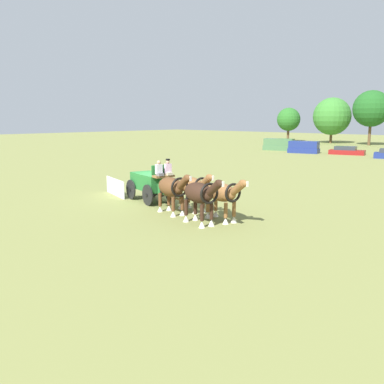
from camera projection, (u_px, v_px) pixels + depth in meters
The scene contains 13 objects.
ground_plane at pixel (150, 201), 25.40m from camera, with size 220.00×220.00×0.00m, color olive.
show_wagon at pixel (152, 182), 25.04m from camera, with size 5.79×2.38×2.68m.
draft_horse_rear_near at pixel (193, 187), 22.41m from camera, with size 3.06×1.39×2.18m.
draft_horse_rear_off at pixel (172, 188), 21.71m from camera, with size 2.99×1.42×2.25m.
draft_horse_lead_near at pixel (223, 194), 20.25m from camera, with size 3.10×1.37×2.22m.
draft_horse_lead_off at pixel (200, 195), 19.55m from camera, with size 2.95×1.41×2.32m.
parked_vehicle_a at pixel (279, 145), 64.59m from camera, with size 4.96×2.92×1.80m.
parked_vehicle_b at pixel (304, 147), 59.60m from camera, with size 4.55×2.91×1.69m.
parked_vehicle_c at pixel (346, 151), 57.28m from camera, with size 4.93×3.05×1.11m.
tree_a at pixel (289, 119), 87.47m from camera, with size 4.80×4.80×7.03m.
tree_b at pixel (332, 116), 82.29m from camera, with size 7.30×7.30×8.88m.
tree_c at pixel (371, 109), 75.25m from camera, with size 6.52×6.52×9.84m.
sponsor_banner at pixel (115, 187), 27.06m from camera, with size 3.20×0.06×1.10m, color silver.
Camera 1 is at (18.98, -16.33, 4.98)m, focal length 39.23 mm.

